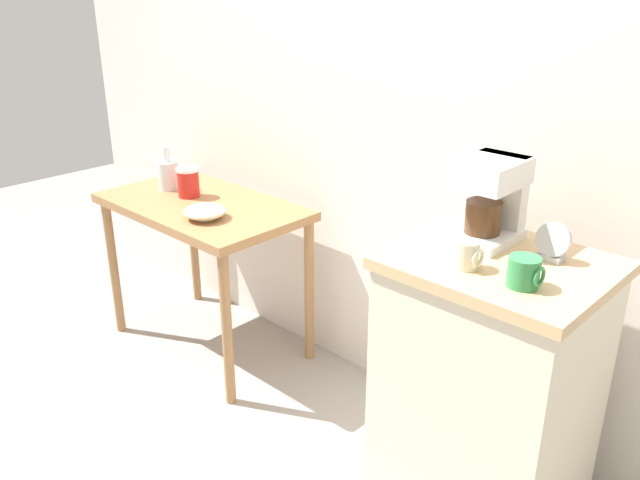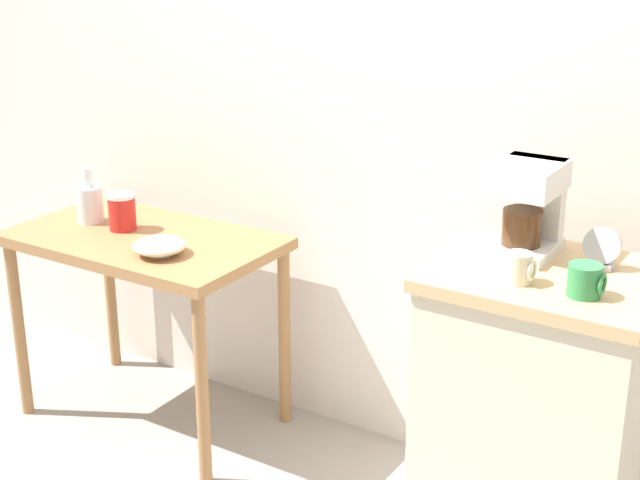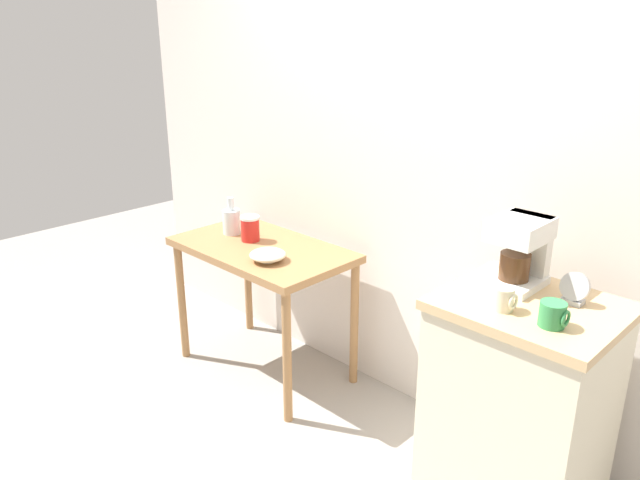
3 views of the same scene
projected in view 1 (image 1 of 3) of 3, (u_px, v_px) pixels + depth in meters
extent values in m
plane|color=gray|center=(319.00, 406.00, 2.74)|extent=(8.00, 8.00, 0.00)
cube|color=silver|center=(412.00, 56.00, 2.41)|extent=(4.40, 0.10, 2.80)
cube|color=#9E7044|center=(202.00, 206.00, 2.94)|extent=(0.95, 0.56, 0.04)
cylinder|color=#9E7044|center=(114.00, 268.00, 3.19)|extent=(0.04, 0.04, 0.69)
cylinder|color=#9E7044|center=(227.00, 330.00, 2.64)|extent=(0.04, 0.04, 0.69)
cylinder|color=#9E7044|center=(193.00, 241.00, 3.52)|extent=(0.04, 0.04, 0.69)
cylinder|color=#9E7044|center=(309.00, 292.00, 2.96)|extent=(0.04, 0.04, 0.69)
cube|color=beige|center=(486.00, 397.00, 2.07)|extent=(0.57, 0.50, 0.88)
cube|color=tan|center=(501.00, 265.00, 1.89)|extent=(0.60, 0.53, 0.04)
cylinder|color=beige|center=(205.00, 218.00, 2.73)|extent=(0.08, 0.08, 0.01)
ellipsoid|color=beige|center=(205.00, 211.00, 2.72)|extent=(0.18, 0.18, 0.05)
cylinder|color=silver|center=(168.00, 175.00, 3.08)|extent=(0.10, 0.10, 0.13)
cylinder|color=silver|center=(166.00, 154.00, 3.05)|extent=(0.03, 0.03, 0.07)
cylinder|color=red|center=(188.00, 184.00, 2.98)|extent=(0.10, 0.10, 0.12)
cylinder|color=white|center=(187.00, 170.00, 2.96)|extent=(0.10, 0.10, 0.01)
cube|color=white|center=(483.00, 236.00, 2.01)|extent=(0.18, 0.22, 0.03)
cube|color=white|center=(501.00, 194.00, 2.02)|extent=(0.16, 0.05, 0.26)
cube|color=white|center=(489.00, 172.00, 1.93)|extent=(0.18, 0.22, 0.08)
cylinder|color=#4C2D19|center=(483.00, 217.00, 1.98)|extent=(0.11, 0.11, 0.10)
cylinder|color=#338C4C|center=(524.00, 272.00, 1.71)|extent=(0.08, 0.08, 0.08)
torus|color=#338C4C|center=(539.00, 277.00, 1.68)|extent=(0.01, 0.06, 0.06)
cylinder|color=beige|center=(467.00, 255.00, 1.81)|extent=(0.07, 0.07, 0.08)
torus|color=beige|center=(478.00, 258.00, 1.79)|extent=(0.01, 0.06, 0.06)
cube|color=#B2B5BA|center=(551.00, 257.00, 1.88)|extent=(0.07, 0.05, 0.02)
cylinder|color=#B2B5BA|center=(553.00, 240.00, 1.86)|extent=(0.10, 0.05, 0.10)
cylinder|color=black|center=(553.00, 240.00, 1.86)|extent=(0.09, 0.03, 0.08)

